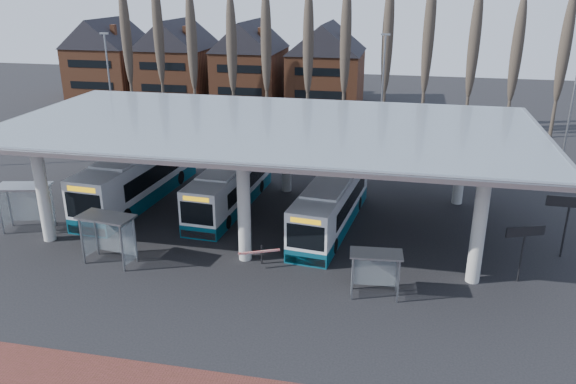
% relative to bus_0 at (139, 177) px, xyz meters
% --- Properties ---
extents(ground, '(140.00, 140.00, 0.00)m').
position_rel_bus_0_xyz_m(ground, '(9.65, -9.74, -1.66)').
color(ground, black).
rests_on(ground, ground).
extents(station_canopy, '(32.00, 16.00, 6.34)m').
position_rel_bus_0_xyz_m(station_canopy, '(9.65, -1.74, 4.02)').
color(station_canopy, '#B7B7B3').
rests_on(station_canopy, ground).
extents(poplar_row, '(45.10, 1.10, 14.50)m').
position_rel_bus_0_xyz_m(poplar_row, '(9.65, 23.26, 7.12)').
color(poplar_row, '#473D33').
rests_on(poplar_row, ground).
extents(townhouse_row, '(36.80, 10.30, 12.25)m').
position_rel_bus_0_xyz_m(townhouse_row, '(-6.10, 34.26, 4.28)').
color(townhouse_row, brown).
rests_on(townhouse_row, ground).
extents(lamp_post_a, '(0.80, 0.16, 10.17)m').
position_rel_bus_0_xyz_m(lamp_post_a, '(-8.35, 12.26, 3.68)').
color(lamp_post_a, slate).
rests_on(lamp_post_a, ground).
extents(lamp_post_b, '(0.80, 0.16, 10.17)m').
position_rel_bus_0_xyz_m(lamp_post_b, '(15.65, 16.26, 3.68)').
color(lamp_post_b, slate).
rests_on(lamp_post_b, ground).
extents(lamp_post_c, '(0.80, 0.16, 10.17)m').
position_rel_bus_0_xyz_m(lamp_post_c, '(29.65, 10.26, 3.68)').
color(lamp_post_c, slate).
rests_on(lamp_post_c, ground).
extents(bus_0, '(3.54, 12.82, 3.52)m').
position_rel_bus_0_xyz_m(bus_0, '(0.00, 0.00, 0.00)').
color(bus_0, silver).
rests_on(bus_0, ground).
extents(bus_1, '(3.02, 11.06, 3.04)m').
position_rel_bus_0_xyz_m(bus_1, '(6.61, 0.01, -0.23)').
color(bus_1, silver).
rests_on(bus_1, ground).
extents(bus_2, '(3.64, 11.35, 3.10)m').
position_rel_bus_0_xyz_m(bus_2, '(13.67, -1.85, -0.20)').
color(bus_2, silver).
rests_on(bus_2, ground).
extents(shelter_0, '(3.38, 2.19, 2.89)m').
position_rel_bus_0_xyz_m(shelter_0, '(-4.42, -6.07, 0.44)').
color(shelter_0, gray).
rests_on(shelter_0, ground).
extents(shelter_1, '(3.14, 1.88, 2.75)m').
position_rel_bus_0_xyz_m(shelter_1, '(2.64, -9.01, 0.34)').
color(shelter_1, gray).
rests_on(shelter_1, ground).
extents(shelter_2, '(2.58, 1.44, 2.31)m').
position_rel_bus_0_xyz_m(shelter_2, '(16.82, -9.58, 0.02)').
color(shelter_2, gray).
rests_on(shelter_2, ground).
extents(info_sign_0, '(1.95, 0.86, 3.05)m').
position_rel_bus_0_xyz_m(info_sign_0, '(23.92, -6.81, 0.90)').
color(info_sign_0, black).
rests_on(info_sign_0, ground).
extents(info_sign_1, '(2.41, 0.15, 3.58)m').
position_rel_bus_0_xyz_m(info_sign_1, '(26.71, -3.44, 1.34)').
color(info_sign_1, black).
rests_on(info_sign_1, ground).
extents(barrier, '(2.06, 1.05, 1.11)m').
position_rel_bus_0_xyz_m(barrier, '(10.68, -8.00, -0.80)').
color(barrier, black).
rests_on(barrier, ground).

